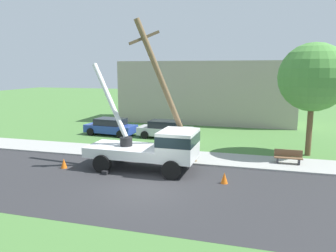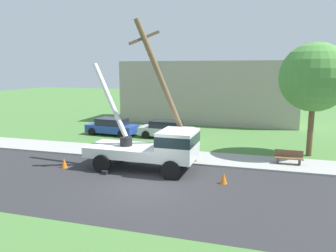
{
  "view_description": "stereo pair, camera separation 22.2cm",
  "coord_description": "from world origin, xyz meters",
  "views": [
    {
      "loc": [
        5.11,
        -14.24,
        5.65
      ],
      "look_at": [
        0.0,
        3.92,
        2.34
      ],
      "focal_mm": 35.09,
      "sensor_mm": 36.0,
      "label": 1
    },
    {
      "loc": [
        5.32,
        -14.18,
        5.65
      ],
      "look_at": [
        0.0,
        3.92,
        2.34
      ],
      "focal_mm": 35.09,
      "sensor_mm": 36.0,
      "label": 2
    }
  ],
  "objects": [
    {
      "name": "leaning_utility_pole",
      "position": [
        -0.07,
        3.83,
        4.3
      ],
      "size": [
        3.57,
        2.36,
        8.43
      ],
      "color": "brown",
      "rests_on": "ground"
    },
    {
      "name": "lowrise_building_backdrop",
      "position": [
        -0.43,
        20.81,
        3.2
      ],
      "size": [
        18.0,
        6.0,
        6.4
      ],
      "primitive_type": "cube",
      "color": "#A5998C",
      "rests_on": "ground"
    },
    {
      "name": "traffic_cone_ahead",
      "position": [
        3.58,
        1.56,
        0.28
      ],
      "size": [
        0.36,
        0.36,
        0.56
      ],
      "primitive_type": "cone",
      "color": "orange",
      "rests_on": "ground"
    },
    {
      "name": "traffic_cone_curbside",
      "position": [
        0.4,
        3.72,
        0.28
      ],
      "size": [
        0.36,
        0.36,
        0.56
      ],
      "primitive_type": "cone",
      "color": "orange",
      "rests_on": "ground"
    },
    {
      "name": "parked_sedan_silver",
      "position": [
        -2.34,
        11.34,
        0.71
      ],
      "size": [
        4.46,
        2.12,
        1.42
      ],
      "color": "#B7B7BF",
      "rests_on": "ground"
    },
    {
      "name": "park_bench",
      "position": [
        6.88,
        5.8,
        0.46
      ],
      "size": [
        1.6,
        0.45,
        0.9
      ],
      "color": "brown",
      "rests_on": "ground"
    },
    {
      "name": "traffic_cone_behind",
      "position": [
        -5.57,
        1.63,
        0.28
      ],
      "size": [
        0.36,
        0.36,
        0.56
      ],
      "primitive_type": "cone",
      "color": "orange",
      "rests_on": "ground"
    },
    {
      "name": "utility_truck",
      "position": [
        -0.35,
        2.66,
        1.41
      ],
      "size": [
        6.76,
        3.21,
        5.98
      ],
      "color": "silver",
      "rests_on": "ground"
    },
    {
      "name": "sidewalk_strip",
      "position": [
        0.0,
        5.74,
        0.05
      ],
      "size": [
        80.0,
        2.95,
        0.1
      ],
      "primitive_type": "cube",
      "color": "#9E9E99",
      "rests_on": "ground"
    },
    {
      "name": "parked_sedan_blue",
      "position": [
        -7.2,
        11.23,
        0.71
      ],
      "size": [
        4.55,
        2.29,
        1.42
      ],
      "color": "#263F99",
      "rests_on": "ground"
    },
    {
      "name": "roadside_tree_near",
      "position": [
        8.3,
        8.47,
        5.09
      ],
      "size": [
        4.36,
        4.36,
        7.29
      ],
      "color": "brown",
      "rests_on": "ground"
    },
    {
      "name": "ground_plane",
      "position": [
        0.0,
        12.0,
        0.0
      ],
      "size": [
        120.0,
        120.0,
        0.0
      ],
      "primitive_type": "plane",
      "color": "#477538"
    },
    {
      "name": "road_asphalt",
      "position": [
        0.0,
        0.0,
        0.0
      ],
      "size": [
        80.0,
        8.53,
        0.01
      ],
      "primitive_type": "cube",
      "color": "#2B2B2D",
      "rests_on": "ground"
    }
  ]
}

